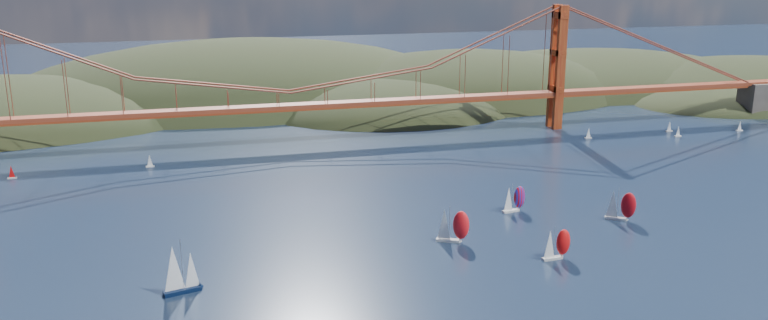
{
  "coord_description": "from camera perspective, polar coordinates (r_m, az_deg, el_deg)",
  "views": [
    {
      "loc": [
        -40.32,
        -122.11,
        76.08
      ],
      "look_at": [
        15.98,
        90.0,
        15.77
      ],
      "focal_mm": 35.0,
      "sensor_mm": 36.0,
      "label": 1
    }
  ],
  "objects": [
    {
      "name": "headlands",
      "position": [
        418.84,
        -2.78,
        3.15
      ],
      "size": [
        725.0,
        225.0,
        96.0
      ],
      "color": "black",
      "rests_on": "ground"
    },
    {
      "name": "racer_2",
      "position": [
        232.09,
        17.55,
        -3.29
      ],
      "size": [
        8.65,
        7.21,
        9.96
      ],
      "rotation": [
        0.0,
        0.0,
        -0.59
      ],
      "color": "silver",
      "rests_on": "ground"
    },
    {
      "name": "racer_rwb",
      "position": [
        232.17,
        9.86,
        -2.9
      ],
      "size": [
        7.93,
        4.1,
        8.9
      ],
      "rotation": [
        0.0,
        0.0,
        0.19
      ],
      "color": "silver",
      "rests_on": "ground"
    },
    {
      "name": "distant_boat_2",
      "position": [
        293.49,
        -26.52,
        -0.83
      ],
      "size": [
        3.0,
        2.0,
        4.7
      ],
      "color": "silver",
      "rests_on": "ground"
    },
    {
      "name": "distant_boat_4",
      "position": [
        332.07,
        15.32,
        2.0
      ],
      "size": [
        3.0,
        2.0,
        4.7
      ],
      "color": "silver",
      "rests_on": "ground"
    },
    {
      "name": "racer_1",
      "position": [
        198.81,
        12.99,
        -6.23
      ],
      "size": [
        7.89,
        3.42,
        8.97
      ],
      "rotation": [
        0.0,
        0.0,
        0.09
      ],
      "color": "silver",
      "rests_on": "ground"
    },
    {
      "name": "distant_boat_6",
      "position": [
        356.34,
        20.92,
        2.41
      ],
      "size": [
        3.0,
        2.0,
        4.7
      ],
      "color": "silver",
      "rests_on": "ground"
    },
    {
      "name": "racer_0",
      "position": [
        205.6,
        5.22,
        -4.96
      ],
      "size": [
        9.16,
        6.76,
        10.31
      ],
      "rotation": [
        0.0,
        0.0,
        -0.47
      ],
      "color": "silver",
      "rests_on": "ground"
    },
    {
      "name": "distant_boat_5",
      "position": [
        347.52,
        21.51,
        2.05
      ],
      "size": [
        3.0,
        2.0,
        4.7
      ],
      "color": "silver",
      "rests_on": "ground"
    },
    {
      "name": "sloop_navy",
      "position": [
        180.81,
        -15.36,
        -8.08
      ],
      "size": [
        8.91,
        6.09,
        13.22
      ],
      "rotation": [
        0.0,
        0.0,
        0.27
      ],
      "color": "black",
      "rests_on": "ground"
    },
    {
      "name": "distant_boat_7",
      "position": [
        369.84,
        25.48,
        2.37
      ],
      "size": [
        3.0,
        2.0,
        4.7
      ],
      "color": "silver",
      "rests_on": "ground"
    },
    {
      "name": "bridge",
      "position": [
        307.71,
        -7.57,
        7.04
      ],
      "size": [
        552.0,
        12.0,
        55.0
      ],
      "color": "#93391F",
      "rests_on": "ground"
    },
    {
      "name": "distant_boat_3",
      "position": [
        290.22,
        -17.42,
        -0.06
      ],
      "size": [
        3.0,
        2.0,
        4.7
      ],
      "color": "silver",
      "rests_on": "ground"
    }
  ]
}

